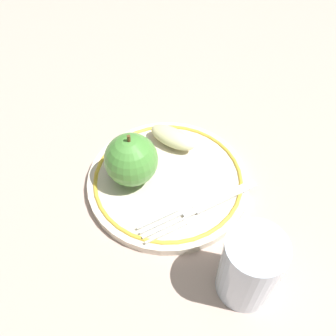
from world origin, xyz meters
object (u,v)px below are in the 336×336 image
(apple_red_whole, at_px, (131,160))
(drinking_glass, at_px, (250,267))
(plate, at_px, (168,180))
(apple_slice_front, at_px, (172,137))
(fork, at_px, (204,206))

(apple_red_whole, xyz_separation_m, drinking_glass, (0.09, -0.20, -0.00))
(plate, xyz_separation_m, apple_slice_front, (0.03, 0.06, 0.02))
(apple_red_whole, relative_size, drinking_glass, 0.84)
(apple_red_whole, height_order, fork, apple_red_whole)
(apple_slice_front, relative_size, fork, 0.42)
(fork, xyz_separation_m, drinking_glass, (0.01, -0.11, 0.03))
(apple_slice_front, relative_size, drinking_glass, 0.76)
(apple_red_whole, distance_m, apple_slice_front, 0.09)
(plate, relative_size, apple_slice_front, 3.08)
(apple_slice_front, xyz_separation_m, fork, (0.00, -0.13, -0.01))
(plate, distance_m, apple_red_whole, 0.07)
(drinking_glass, bearing_deg, apple_slice_front, 92.73)
(plate, distance_m, apple_slice_front, 0.07)
(apple_red_whole, relative_size, fork, 0.47)
(plate, height_order, fork, fork)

